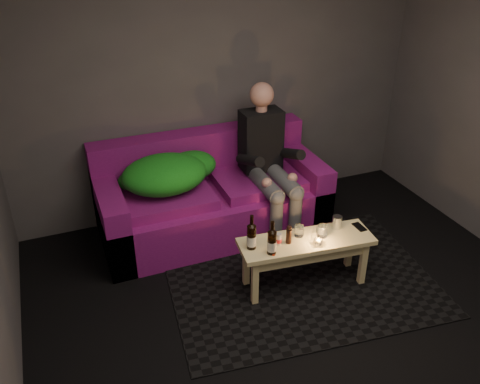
% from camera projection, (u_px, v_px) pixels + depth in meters
% --- Properties ---
extents(floor, '(4.50, 4.50, 0.00)m').
position_uv_depth(floor, '(333.00, 353.00, 3.51)').
color(floor, black).
rests_on(floor, ground).
extents(room, '(4.50, 4.50, 4.50)m').
position_uv_depth(room, '(317.00, 104.00, 3.09)').
color(room, silver).
rests_on(room, ground).
extents(rug, '(2.28, 1.77, 0.01)m').
position_uv_depth(rug, '(300.00, 279.00, 4.20)').
color(rug, black).
rests_on(rug, floor).
extents(sofa, '(2.06, 0.92, 0.88)m').
position_uv_depth(sofa, '(211.00, 198.00, 4.75)').
color(sofa, '#78106A').
rests_on(sofa, floor).
extents(green_blanket, '(0.90, 0.62, 0.31)m').
position_uv_depth(green_blanket, '(169.00, 173.00, 4.45)').
color(green_blanket, '#177E18').
rests_on(green_blanket, sofa).
extents(person, '(0.37, 0.85, 1.37)m').
position_uv_depth(person, '(268.00, 159.00, 4.58)').
color(person, black).
rests_on(person, sofa).
extents(coffee_table, '(1.09, 0.45, 0.43)m').
position_uv_depth(coffee_table, '(306.00, 248.00, 3.99)').
color(coffee_table, '#EEDB8B').
rests_on(coffee_table, rug).
extents(beer_bottle_a, '(0.07, 0.07, 0.29)m').
position_uv_depth(beer_bottle_a, '(252.00, 236.00, 3.80)').
color(beer_bottle_a, black).
rests_on(beer_bottle_a, coffee_table).
extents(beer_bottle_b, '(0.07, 0.07, 0.28)m').
position_uv_depth(beer_bottle_b, '(272.00, 242.00, 3.75)').
color(beer_bottle_b, black).
rests_on(beer_bottle_b, coffee_table).
extents(salt_shaker, '(0.06, 0.06, 0.09)m').
position_uv_depth(salt_shaker, '(279.00, 239.00, 3.88)').
color(salt_shaker, silver).
rests_on(salt_shaker, coffee_table).
extents(pepper_mill, '(0.05, 0.05, 0.12)m').
position_uv_depth(pepper_mill, '(289.00, 236.00, 3.89)').
color(pepper_mill, black).
rests_on(pepper_mill, coffee_table).
extents(tumbler_back, '(0.09, 0.09, 0.09)m').
position_uv_depth(tumbler_back, '(299.00, 231.00, 3.98)').
color(tumbler_back, white).
rests_on(tumbler_back, coffee_table).
extents(tealight, '(0.06, 0.06, 0.04)m').
position_uv_depth(tealight, '(319.00, 241.00, 3.89)').
color(tealight, white).
rests_on(tealight, coffee_table).
extents(tumbler_front, '(0.10, 0.10, 0.10)m').
position_uv_depth(tumbler_front, '(322.00, 231.00, 3.97)').
color(tumbler_front, white).
rests_on(tumbler_front, coffee_table).
extents(steel_cup, '(0.08, 0.08, 0.10)m').
position_uv_depth(steel_cup, '(337.00, 222.00, 4.08)').
color(steel_cup, silver).
rests_on(steel_cup, coffee_table).
extents(smartphone, '(0.07, 0.13, 0.01)m').
position_uv_depth(smartphone, '(359.00, 227.00, 4.10)').
color(smartphone, black).
rests_on(smartphone, coffee_table).
extents(red_lighter, '(0.04, 0.07, 0.01)m').
position_uv_depth(red_lighter, '(273.00, 253.00, 3.79)').
color(red_lighter, '#B6250B').
rests_on(red_lighter, coffee_table).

